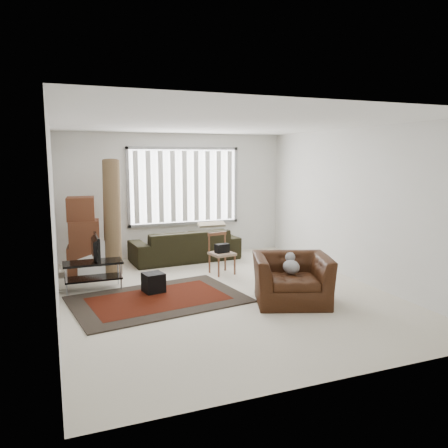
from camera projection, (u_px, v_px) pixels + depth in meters
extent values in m
plane|color=beige|center=(224.00, 293.00, 7.08)|extent=(6.00, 6.00, 0.00)
cube|color=white|center=(224.00, 123.00, 6.67)|extent=(5.00, 6.00, 0.02)
cube|color=silver|center=(175.00, 195.00, 9.64)|extent=(5.00, 0.02, 2.70)
cube|color=silver|center=(338.00, 247.00, 4.11)|extent=(5.00, 0.02, 2.70)
cube|color=silver|center=(54.00, 219.00, 5.98)|extent=(0.02, 6.00, 2.70)
cube|color=silver|center=(355.00, 205.00, 7.76)|extent=(0.02, 6.00, 2.70)
cube|color=white|center=(184.00, 186.00, 9.66)|extent=(2.40, 0.01, 1.60)
cube|color=gray|center=(184.00, 186.00, 9.64)|extent=(2.52, 0.06, 1.72)
cube|color=white|center=(185.00, 186.00, 9.61)|extent=(2.40, 0.02, 1.55)
cube|color=black|center=(159.00, 299.00, 6.76)|extent=(2.80, 2.09, 0.02)
cube|color=#451206|center=(159.00, 299.00, 6.75)|extent=(2.19, 1.48, 0.00)
cube|color=black|center=(93.00, 263.00, 7.23)|extent=(0.95, 0.43, 0.04)
cube|color=black|center=(94.00, 278.00, 7.28)|extent=(0.91, 0.40, 0.03)
cylinder|color=#B2B2B7|center=(66.00, 281.00, 6.95)|extent=(0.03, 0.03, 0.48)
cylinder|color=#B2B2B7|center=(121.00, 276.00, 7.25)|extent=(0.03, 0.03, 0.48)
cylinder|color=#B2B2B7|center=(66.00, 275.00, 7.28)|extent=(0.03, 0.03, 0.48)
cylinder|color=#B2B2B7|center=(118.00, 270.00, 7.59)|extent=(0.03, 0.03, 0.48)
imported|color=black|center=(92.00, 248.00, 7.20)|extent=(0.10, 0.77, 0.44)
cube|color=black|center=(153.00, 282.00, 7.08)|extent=(0.37, 0.37, 0.31)
cube|color=brown|center=(84.00, 260.00, 8.23)|extent=(0.64, 0.59, 0.54)
cube|color=brown|center=(84.00, 233.00, 8.13)|extent=(0.58, 0.53, 0.49)
cube|color=brown|center=(81.00, 209.00, 8.10)|extent=(0.53, 0.53, 0.43)
cube|color=silver|center=(92.00, 259.00, 8.03)|extent=(0.54, 0.28, 0.66)
cylinder|color=brown|center=(112.00, 217.00, 8.17)|extent=(0.45, 0.77, 2.16)
imported|color=black|center=(185.00, 240.00, 9.29)|extent=(2.34, 1.15, 0.87)
cube|color=#826955|center=(222.00, 254.00, 8.22)|extent=(0.48, 0.48, 0.05)
cylinder|color=brown|center=(219.00, 267.00, 8.02)|extent=(0.04, 0.04, 0.39)
cylinder|color=brown|center=(235.00, 264.00, 8.19)|extent=(0.04, 0.04, 0.39)
cylinder|color=brown|center=(209.00, 263.00, 8.31)|extent=(0.04, 0.04, 0.39)
cylinder|color=brown|center=(225.00, 261.00, 8.49)|extent=(0.04, 0.04, 0.39)
cube|color=brown|center=(217.00, 234.00, 8.32)|extent=(0.39, 0.11, 0.06)
cube|color=brown|center=(209.00, 243.00, 8.26)|extent=(0.04, 0.04, 0.39)
cube|color=brown|center=(225.00, 241.00, 8.44)|extent=(0.04, 0.04, 0.39)
cube|color=black|center=(222.00, 248.00, 8.21)|extent=(0.28, 0.19, 0.17)
imported|color=#33180A|center=(292.00, 276.00, 6.59)|extent=(1.38, 1.30, 0.83)
ellipsoid|color=#59595B|center=(292.00, 268.00, 6.57)|extent=(0.31, 0.36, 0.21)
sphere|color=#59595B|center=(290.00, 257.00, 6.71)|extent=(0.16, 0.16, 0.16)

